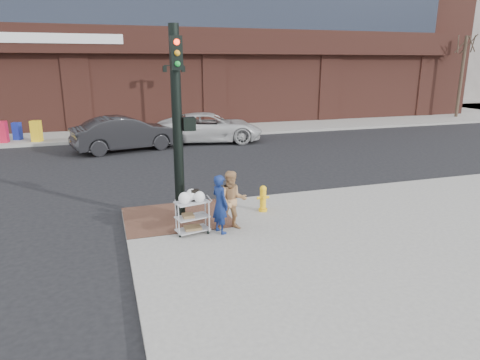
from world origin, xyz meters
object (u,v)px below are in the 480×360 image
object	(u,v)px
minivan_white	(210,127)
fire_hydrant	(263,198)
pedestrian_tan	(232,201)
sedan_dark	(126,133)
lamp_post	(175,90)
traffic_signal_pole	(178,119)
woman_blue	(220,204)
utility_cart	(192,214)

from	to	relation	value
minivan_white	fire_hydrant	size ratio (longest dim) A/B	7.59
pedestrian_tan	sedan_dark	size ratio (longest dim) A/B	0.29
lamp_post	traffic_signal_pole	bearing A→B (deg)	-99.24
woman_blue	utility_cart	size ratio (longest dim) A/B	1.33
utility_cart	pedestrian_tan	bearing A→B (deg)	-2.05
traffic_signal_pole	pedestrian_tan	world-z (taller)	traffic_signal_pole
fire_hydrant	sedan_dark	bearing A→B (deg)	105.71
utility_cart	traffic_signal_pole	bearing A→B (deg)	93.23
lamp_post	pedestrian_tan	size ratio (longest dim) A/B	2.64
traffic_signal_pole	fire_hydrant	distance (m)	3.25
minivan_white	utility_cart	bearing A→B (deg)	175.09
sedan_dark	minivan_white	world-z (taller)	sedan_dark
lamp_post	pedestrian_tan	bearing A→B (deg)	-94.86
traffic_signal_pole	utility_cart	size ratio (longest dim) A/B	4.50
minivan_white	utility_cart	world-z (taller)	minivan_white
traffic_signal_pole	fire_hydrant	world-z (taller)	traffic_signal_pole
traffic_signal_pole	utility_cart	xyz separation A→B (m)	(0.06, -1.14, -2.18)
lamp_post	fire_hydrant	distance (m)	15.51
traffic_signal_pole	sedan_dark	size ratio (longest dim) A/B	0.97
fire_hydrant	traffic_signal_pole	bearing A→B (deg)	176.62
woman_blue	pedestrian_tan	world-z (taller)	pedestrian_tan
sedan_dark	lamp_post	bearing A→B (deg)	-49.18
traffic_signal_pole	minivan_white	distance (m)	12.55
pedestrian_tan	fire_hydrant	bearing A→B (deg)	48.93
sedan_dark	utility_cart	size ratio (longest dim) A/B	4.64
pedestrian_tan	utility_cart	size ratio (longest dim) A/B	1.36
lamp_post	fire_hydrant	world-z (taller)	lamp_post
woman_blue	pedestrian_tan	xyz separation A→B (m)	(0.35, 0.11, 0.02)
pedestrian_tan	fire_hydrant	size ratio (longest dim) A/B	2.01
traffic_signal_pole	minivan_white	world-z (taller)	traffic_signal_pole
lamp_post	traffic_signal_pole	distance (m)	15.43
pedestrian_tan	lamp_post	bearing A→B (deg)	93.69
woman_blue	fire_hydrant	size ratio (longest dim) A/B	1.97
woman_blue	minivan_white	distance (m)	13.44
lamp_post	minivan_white	xyz separation A→B (m)	(1.27, -3.42, -1.83)
lamp_post	woman_blue	xyz separation A→B (m)	(-1.75, -16.52, -1.73)
lamp_post	minivan_white	distance (m)	4.08
traffic_signal_pole	pedestrian_tan	distance (m)	2.50
pedestrian_tan	sedan_dark	bearing A→B (deg)	107.34
sedan_dark	utility_cart	xyz separation A→B (m)	(0.82, -11.89, -0.20)
woman_blue	minivan_white	xyz separation A→B (m)	(3.02, 13.09, -0.10)
minivan_white	woman_blue	bearing A→B (deg)	178.00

